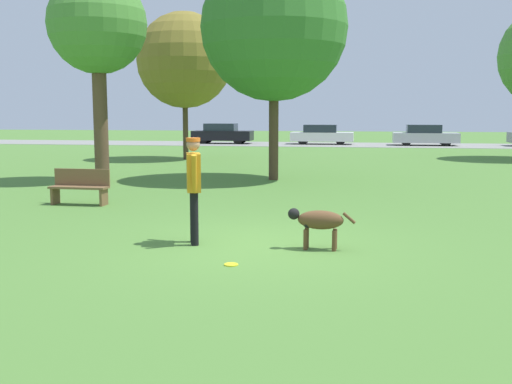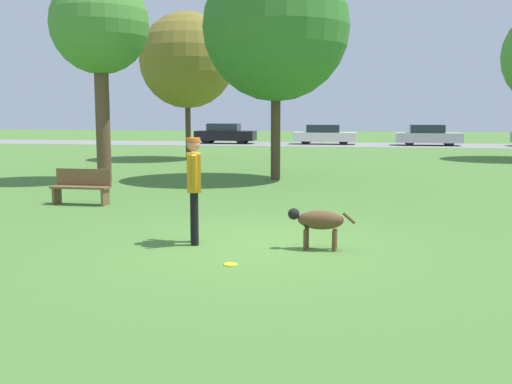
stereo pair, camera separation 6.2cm
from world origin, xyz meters
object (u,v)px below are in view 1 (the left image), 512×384
object	(u,v)px
frisbee	(231,264)
parked_car_black	(222,134)
tree_far_left	(184,60)
park_bench	(80,186)
person	(194,180)
parked_car_silver	(425,135)
dog	(318,221)
parked_car_white	(322,135)
tree_mid_center	(274,28)
tree_near_left	(97,27)

from	to	relation	value
frisbee	parked_car_black	bearing A→B (deg)	102.68
tree_far_left	park_bench	size ratio (longest dim) A/B	4.76
person	frisbee	size ratio (longest dim) A/B	8.55
parked_car_silver	dog	bearing A→B (deg)	-98.21
parked_car_black	parked_car_white	distance (m)	6.91
tree_mid_center	parked_car_white	xyz separation A→B (m)	(0.39, 21.95, -4.17)
dog	tree_far_left	distance (m)	19.38
tree_mid_center	tree_far_left	world-z (taller)	tree_mid_center
dog	parked_car_white	xyz separation A→B (m)	(-1.63, 31.71, 0.20)
dog	parked_car_black	xyz separation A→B (m)	(-8.53, 31.52, 0.23)
frisbee	parked_car_silver	world-z (taller)	parked_car_silver
tree_far_left	parked_car_silver	size ratio (longest dim) A/B	1.59
tree_mid_center	parked_car_white	bearing A→B (deg)	88.98
frisbee	person	bearing A→B (deg)	124.52
dog	frisbee	distance (m)	1.74
parked_car_silver	park_bench	size ratio (longest dim) A/B	2.99
dog	park_bench	distance (m)	7.00
tree_far_left	parked_car_black	size ratio (longest dim) A/B	1.61
tree_near_left	parked_car_white	xyz separation A→B (m)	(5.70, 23.27, -4.14)
person	park_bench	size ratio (longest dim) A/B	1.26
parked_car_black	parked_car_silver	distance (m)	13.69
parked_car_white	park_bench	bearing A→B (deg)	-98.11
dog	parked_car_silver	size ratio (longest dim) A/B	0.26
tree_far_left	parked_car_white	distance (m)	15.70
dog	tree_far_left	world-z (taller)	tree_far_left
dog	parked_car_white	size ratio (longest dim) A/B	0.26
park_bench	tree_near_left	bearing A→B (deg)	108.80
tree_near_left	tree_mid_center	bearing A→B (deg)	13.96
park_bench	dog	bearing A→B (deg)	-31.88
frisbee	parked_car_white	bearing A→B (deg)	90.80
tree_far_left	park_bench	xyz separation A→B (m)	(1.31, -13.72, -4.08)
person	frisbee	distance (m)	1.90
person	parked_car_silver	xyz separation A→B (m)	(7.22, 31.20, -0.40)
person	tree_near_left	xyz separation A→B (m)	(-5.27, 8.36, 3.73)
tree_far_left	tree_near_left	xyz separation A→B (m)	(-0.15, -9.10, 0.27)
parked_car_black	park_bench	distance (m)	27.83
tree_mid_center	tree_far_left	distance (m)	9.34
parked_car_silver	frisbee	bearing A→B (deg)	-99.86
dog	frisbee	size ratio (longest dim) A/B	5.24
person	tree_far_left	bearing A→B (deg)	179.13
frisbee	parked_car_silver	size ratio (longest dim) A/B	0.05
tree_near_left	park_bench	bearing A→B (deg)	-72.44
tree_mid_center	frisbee	bearing A→B (deg)	-85.57
parked_car_white	tree_far_left	bearing A→B (deg)	-110.85
person	parked_car_white	size ratio (longest dim) A/B	0.42
parked_car_black	tree_near_left	bearing A→B (deg)	-86.36
dog	tree_mid_center	world-z (taller)	tree_mid_center
tree_near_left	parked_car_white	size ratio (longest dim) A/B	1.50
dog	frisbee	world-z (taller)	dog
tree_far_left	parked_car_silver	world-z (taller)	tree_far_left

